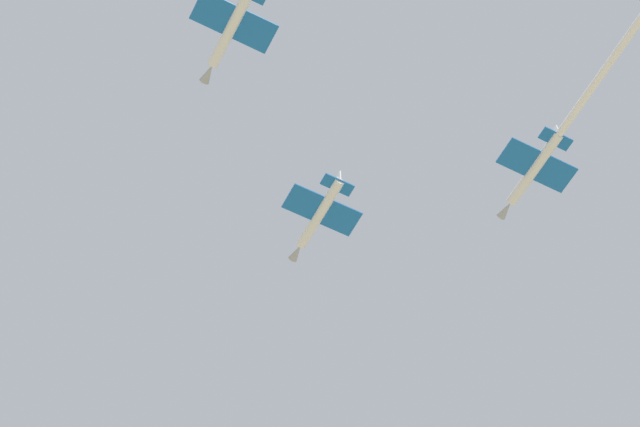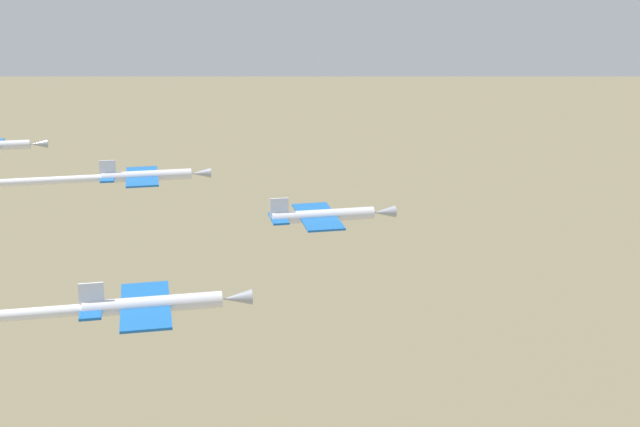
{
  "view_description": "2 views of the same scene",
  "coord_description": "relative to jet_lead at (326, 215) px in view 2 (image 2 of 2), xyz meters",
  "views": [
    {
      "loc": [
        -42.27,
        -45.5,
        1.77
      ],
      "look_at": [
        -0.78,
        12.46,
        115.62
      ],
      "focal_mm": 63.39,
      "sensor_mm": 36.0,
      "label": 1
    },
    {
      "loc": [
        76.44,
        -15.62,
        140.87
      ],
      "look_at": [
        -1.0,
        12.2,
        115.81
      ],
      "focal_mm": 49.05,
      "sensor_mm": 36.0,
      "label": 2
    }
  ],
  "objects": [
    {
      "name": "jet_starboard_inner",
      "position": [
        15.43,
        -28.25,
        -0.02
      ],
      "size": [
        10.05,
        41.24,
        2.66
      ],
      "rotation": [
        0.0,
        0.0,
        6.14
      ],
      "color": "white"
    },
    {
      "name": "jet_port_inner",
      "position": [
        -22.51,
        -20.01,
        0.01
      ],
      "size": [
        9.48,
        34.33,
        2.66
      ],
      "rotation": [
        0.0,
        0.0,
        6.14
      ],
      "color": "white"
    },
    {
      "name": "jet_lead",
      "position": [
        0.0,
        0.0,
        0.0
      ],
      "size": [
        9.48,
        12.84,
        2.66
      ],
      "rotation": [
        0.0,
        0.0,
        6.14
      ],
      "color": "white"
    }
  ]
}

